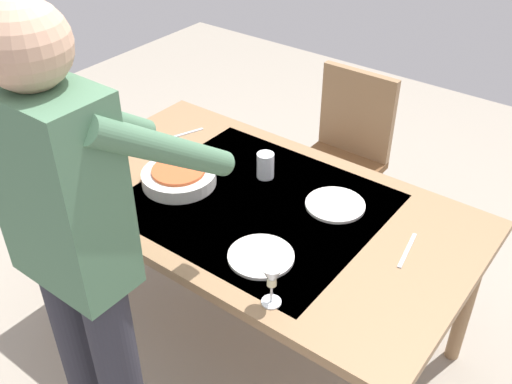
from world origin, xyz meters
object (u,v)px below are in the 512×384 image
Objects in this scene: water_cup_near_left at (265,165)px; dinner_plate_near at (335,205)px; wine_bottle at (100,134)px; chair_near at (344,149)px; serving_bowl_pasta at (179,176)px; dinner_plate_far at (261,256)px; wine_glass_left at (99,183)px; wine_glass_right at (272,278)px; dining_table at (256,216)px; water_cup_near_right at (84,163)px; person_server at (79,248)px.

water_cup_near_left is 0.47× the size of dinner_plate_near.
water_cup_near_left is (-0.65, -0.30, -0.06)m from wine_bottle.
wine_bottle is at bearing 56.76° from chair_near.
chair_near is 3.96× the size of dinner_plate_near.
serving_bowl_pasta is 1.30× the size of dinner_plate_far.
dinner_plate_near is at bearing -143.04° from wine_glass_left.
dinner_plate_near is (-0.58, -0.25, -0.03)m from serving_bowl_pasta.
water_cup_near_left is (0.44, -0.56, -0.05)m from wine_glass_right.
wine_glass_left reaches higher than serving_bowl_pasta.
water_cup_near_left reaches higher than dinner_plate_near.
serving_bowl_pasta is (0.24, 0.94, 0.23)m from chair_near.
water_cup_near_left is 0.36× the size of serving_bowl_pasta.
water_cup_near_left reaches higher than dining_table.
wine_bottle is 0.95m from dinner_plate_far.
dinner_plate_near is at bearing -156.29° from water_cup_near_right.
water_cup_near_right is (0.24, -0.12, -0.06)m from wine_glass_left.
person_server is at bearing 90.14° from chair_near.
wine_bottle is 0.99× the size of serving_bowl_pasta.
serving_bowl_pasta is (0.25, -0.66, -0.20)m from person_server.
serving_bowl_pasta is at bearing -24.59° from wine_glass_right.
chair_near is at bearing -123.24° from wine_bottle.
serving_bowl_pasta is at bearing 45.11° from water_cup_near_left.
chair_near is at bearing -70.54° from wine_glass_right.
chair_near is 1.32m from wine_glass_left.
dinner_plate_near is at bearing 116.14° from chair_near.
wine_glass_left is 1.69× the size of water_cup_near_right.
wine_glass_right is 1.07m from water_cup_near_right.
dinner_plate_far is (-0.29, 0.41, -0.05)m from water_cup_near_left.
chair_near is 3.96× the size of dinner_plate_far.
wine_glass_left is 0.66× the size of dinner_plate_near.
dinner_plate_far is at bearing -120.13° from person_server.
chair_near is 1.30m from water_cup_near_right.
person_server reaches higher than water_cup_near_right.
water_cup_near_right is 0.41m from serving_bowl_pasta.
water_cup_near_left is (-0.38, -0.54, -0.05)m from wine_glass_left.
wine_glass_left is 1.00× the size of wine_glass_right.
dining_table is 0.75m from water_cup_near_right.
water_cup_near_left is at bearing -155.66° from wine_bottle.
dinner_plate_near is at bearing -96.87° from dinner_plate_far.
dining_table is 0.31m from dinner_plate_near.
chair_near is 8.39× the size of water_cup_near_left.
water_cup_near_left is at bearing -125.03° from wine_glass_left.
dinner_plate_far is (-0.29, -0.50, -0.23)m from person_server.
person_server is 0.99m from dinner_plate_near.
chair_near is 0.74m from water_cup_near_left.
water_cup_near_right is 0.39× the size of dinner_plate_far.
dinner_plate_near is at bearing -157.11° from serving_bowl_pasta.
water_cup_near_left reaches higher than water_cup_near_right.
person_server is at bearing 141.75° from water_cup_near_right.
chair_near is 0.54× the size of person_server.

